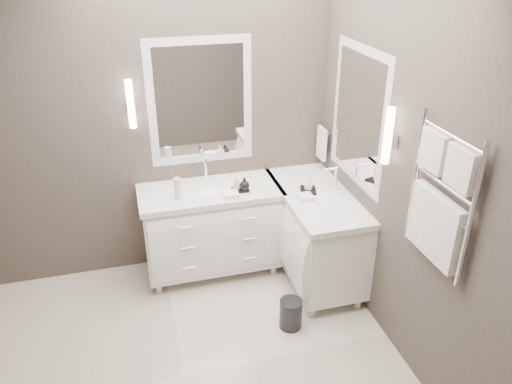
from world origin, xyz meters
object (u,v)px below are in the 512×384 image
object	(u,v)px
towel_ladder	(439,204)
vanity_back	(211,225)
waste_bin	(291,314)
vanity_right	(315,230)

from	to	relation	value
towel_ladder	vanity_back	bearing A→B (deg)	124.10
waste_bin	towel_ladder	bearing A→B (deg)	-46.83
towel_ladder	waste_bin	world-z (taller)	towel_ladder
vanity_right	towel_ladder	size ratio (longest dim) A/B	1.38
vanity_back	towel_ladder	xyz separation A→B (m)	(1.10, -1.63, 0.91)
vanity_back	waste_bin	size ratio (longest dim) A/B	4.90
vanity_back	waste_bin	world-z (taller)	vanity_back
vanity_back	vanity_right	world-z (taller)	same
vanity_right	vanity_back	bearing A→B (deg)	159.62
towel_ladder	waste_bin	xyz separation A→B (m)	(-0.65, 0.69, -1.27)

